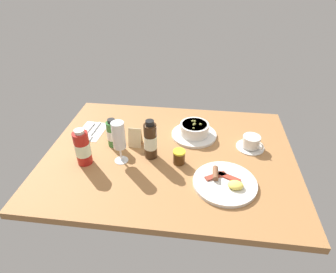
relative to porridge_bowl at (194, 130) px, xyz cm
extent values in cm
cube|color=#9E6B3D|center=(10.02, 15.01, -4.68)|extent=(110.00, 84.00, 3.00)
cylinder|color=silver|center=(0.00, 0.00, -2.58)|extent=(21.85, 21.85, 1.20)
cylinder|color=silver|center=(0.00, 0.00, 0.77)|extent=(13.86, 13.86, 5.51)
cylinder|color=beige|center=(0.00, 0.00, 2.73)|extent=(11.92, 11.92, 1.60)
sphere|color=olive|center=(0.40, 3.95, 3.63)|extent=(0.90, 0.90, 0.90)
sphere|color=olive|center=(-0.02, 0.17, 3.63)|extent=(1.28, 1.28, 1.28)
sphere|color=olive|center=(0.16, 3.98, 3.63)|extent=(0.86, 0.86, 0.86)
sphere|color=olive|center=(0.06, -2.24, 3.63)|extent=(1.24, 1.24, 1.24)
sphere|color=olive|center=(1.10, -2.34, 3.63)|extent=(1.28, 1.28, 1.28)
sphere|color=olive|center=(0.40, 0.97, 3.63)|extent=(1.11, 1.11, 1.11)
sphere|color=olive|center=(-2.77, 0.15, 3.63)|extent=(1.27, 1.27, 1.27)
cube|color=silver|center=(51.15, 2.49, -3.03)|extent=(13.47, 18.11, 0.30)
cube|color=silver|center=(49.95, 1.49, -2.63)|extent=(2.20, 14.05, 0.50)
cube|color=silver|center=(49.95, 9.29, -2.63)|extent=(2.45, 3.75, 0.40)
cube|color=silver|center=(52.75, 1.49, -2.63)|extent=(1.93, 13.04, 0.50)
ellipsoid|color=silver|center=(52.75, 8.49, -2.58)|extent=(2.40, 4.00, 0.60)
cylinder|color=silver|center=(-26.14, 6.50, -2.73)|extent=(12.73, 12.73, 0.90)
cylinder|color=silver|center=(-26.14, 6.50, 0.31)|extent=(7.90, 7.90, 5.17)
cylinder|color=#401D13|center=(-26.14, 6.50, 2.39)|extent=(6.72, 6.72, 1.00)
torus|color=silver|center=(-29.59, 10.06, 0.56)|extent=(3.08, 3.14, 3.60)
cylinder|color=white|center=(30.15, 23.19, -2.98)|extent=(5.91, 5.91, 0.40)
cylinder|color=white|center=(30.15, 23.19, 0.61)|extent=(0.80, 0.80, 6.79)
cylinder|color=white|center=(30.15, 23.19, 9.97)|extent=(5.32, 5.32, 11.92)
cylinder|color=beige|center=(30.15, 23.19, 8.18)|extent=(4.37, 4.37, 7.15)
cylinder|color=#48280F|center=(5.34, 21.58, -0.44)|extent=(5.03, 5.03, 5.47)
cylinder|color=yellow|center=(5.34, 21.58, 2.69)|extent=(5.28, 5.28, 0.80)
cylinder|color=#337233|center=(36.64, 12.23, 2.90)|extent=(5.21, 5.21, 12.15)
cylinder|color=white|center=(36.64, 12.23, 2.65)|extent=(5.31, 5.31, 4.62)
cylinder|color=black|center=(36.64, 12.23, 9.75)|extent=(3.38, 3.38, 1.55)
cylinder|color=#B21E19|center=(45.17, 26.35, 4.34)|extent=(6.31, 6.31, 15.05)
cylinder|color=#DEF2CD|center=(45.17, 26.35, 4.04)|extent=(6.44, 6.44, 5.72)
cylinder|color=silver|center=(45.17, 26.35, 12.58)|extent=(4.10, 4.10, 1.43)
cylinder|color=#382314|center=(17.96, 18.64, 4.94)|extent=(5.49, 5.49, 16.24)
cylinder|color=white|center=(17.96, 18.64, 4.61)|extent=(5.60, 5.60, 6.17)
cylinder|color=black|center=(17.96, 18.64, 14.06)|extent=(3.57, 3.57, 2.01)
cylinder|color=silver|center=(-13.59, 32.48, -2.48)|extent=(24.85, 24.85, 1.40)
cube|color=#A73828|center=(-15.21, 30.08, -1.48)|extent=(9.13, 6.14, 0.60)
cube|color=brown|center=(-10.02, 30.03, -1.48)|extent=(8.96, 6.66, 0.60)
cylinder|color=brown|center=(-9.86, 29.37, -0.58)|extent=(2.21, 7.00, 2.20)
ellipsoid|color=#F2D859|center=(-17.32, 34.96, -0.78)|extent=(6.00, 4.80, 2.40)
cube|color=#CEB587|center=(26.56, 12.18, 1.33)|extent=(5.85, 2.65, 9.11)
cube|color=#CEB587|center=(26.56, 9.92, 1.33)|extent=(5.85, 2.65, 9.11)
camera|label=1|loc=(-1.84, 114.99, 73.81)|focal=30.11mm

